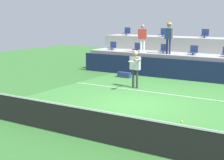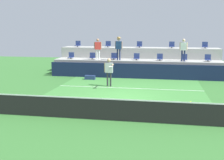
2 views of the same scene
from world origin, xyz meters
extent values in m
plane|color=#336B2D|center=(0.00, 0.00, 0.00)|extent=(40.00, 40.00, 0.00)
cube|color=#3D7F38|center=(0.00, 1.00, 0.00)|extent=(9.00, 10.00, 0.01)
cube|color=white|center=(0.00, 2.40, 0.01)|extent=(9.00, 0.06, 0.00)
cube|color=black|center=(0.00, -4.00, 0.46)|extent=(10.40, 0.01, 0.87)
cube|color=white|center=(0.00, -4.00, 0.89)|extent=(10.40, 0.02, 0.05)
cube|color=#141E42|center=(0.00, 6.00, 0.55)|extent=(13.00, 0.16, 1.10)
cube|color=#9E9E99|center=(0.00, 7.30, 0.62)|extent=(13.00, 1.80, 1.25)
cube|color=#9E9E99|center=(0.00, 9.10, 1.05)|extent=(13.00, 1.80, 2.10)
cylinder|color=#2D2D33|center=(-5.33, 7.15, 1.30)|extent=(0.08, 0.08, 0.10)
cube|color=navy|center=(-5.33, 7.15, 1.37)|extent=(0.44, 0.40, 0.04)
cube|color=navy|center=(-5.33, 7.33, 1.58)|extent=(0.44, 0.04, 0.38)
cylinder|color=#2D2D33|center=(-3.56, 7.15, 1.30)|extent=(0.08, 0.08, 0.10)
cube|color=navy|center=(-3.56, 7.15, 1.37)|extent=(0.44, 0.40, 0.04)
cube|color=navy|center=(-3.56, 7.33, 1.58)|extent=(0.44, 0.04, 0.38)
cylinder|color=#2D2D33|center=(-1.80, 7.15, 1.30)|extent=(0.08, 0.08, 0.10)
cube|color=navy|center=(-1.80, 7.15, 1.37)|extent=(0.44, 0.40, 0.04)
cube|color=navy|center=(-1.80, 7.33, 1.58)|extent=(0.44, 0.04, 0.38)
cylinder|color=#2D2D33|center=(-0.01, 7.15, 1.30)|extent=(0.08, 0.08, 0.10)
cube|color=navy|center=(-0.01, 7.15, 1.37)|extent=(0.44, 0.40, 0.04)
cube|color=navy|center=(-0.01, 7.33, 1.58)|extent=(0.44, 0.04, 0.38)
cylinder|color=#2D2D33|center=(-5.30, 8.95, 2.15)|extent=(0.08, 0.08, 0.10)
cube|color=navy|center=(-5.30, 8.95, 2.22)|extent=(0.44, 0.40, 0.04)
cube|color=navy|center=(-5.30, 9.13, 2.43)|extent=(0.44, 0.04, 0.38)
cylinder|color=#2D2D33|center=(-2.62, 8.95, 2.15)|extent=(0.08, 0.08, 0.10)
cube|color=navy|center=(-2.62, 8.95, 2.22)|extent=(0.44, 0.40, 0.04)
cube|color=navy|center=(-2.62, 9.13, 2.43)|extent=(0.44, 0.04, 0.38)
cylinder|color=#2D2D33|center=(0.04, 8.95, 2.15)|extent=(0.08, 0.08, 0.10)
cube|color=navy|center=(0.04, 8.95, 2.22)|extent=(0.44, 0.40, 0.04)
cube|color=navy|center=(0.04, 9.13, 2.43)|extent=(0.44, 0.04, 0.38)
cylinder|color=#2D2D33|center=(-1.44, 2.80, 0.44)|extent=(0.11, 0.11, 0.89)
cylinder|color=#2D2D33|center=(-1.24, 2.80, 0.44)|extent=(0.11, 0.11, 0.89)
cube|color=#B2B2B7|center=(-1.34, 2.80, 1.20)|extent=(0.48, 0.19, 0.63)
sphere|color=tan|center=(-1.34, 2.80, 1.68)|extent=(0.24, 0.24, 0.24)
cylinder|color=tan|center=(-1.61, 2.79, 1.22)|extent=(0.07, 0.07, 0.59)
cylinder|color=tan|center=(-1.06, 2.52, 1.42)|extent=(0.08, 0.56, 0.07)
cylinder|color=black|center=(-1.05, 2.14, 1.42)|extent=(0.04, 0.26, 0.04)
ellipsoid|color=silver|center=(-1.05, 1.86, 1.42)|extent=(0.26, 0.32, 0.03)
cylinder|color=white|center=(-3.10, 6.83, 1.65)|extent=(0.13, 0.13, 0.81)
cylinder|color=white|center=(-2.91, 6.87, 1.65)|extent=(0.13, 0.13, 0.81)
cube|color=red|center=(-3.01, 6.85, 2.35)|extent=(0.46, 0.25, 0.57)
sphere|color=#A87A5B|center=(-3.01, 6.85, 2.78)|extent=(0.25, 0.25, 0.22)
cylinder|color=#A87A5B|center=(-3.26, 6.81, 2.36)|extent=(0.08, 0.08, 0.54)
cylinder|color=#A87A5B|center=(-2.76, 6.89, 2.36)|extent=(0.08, 0.08, 0.54)
cylinder|color=navy|center=(-1.46, 6.87, 1.68)|extent=(0.13, 0.13, 0.85)
cylinder|color=navy|center=(-1.27, 6.83, 1.68)|extent=(0.13, 0.13, 0.85)
cube|color=#2D4C8C|center=(-1.36, 6.85, 2.41)|extent=(0.49, 0.29, 0.60)
sphere|color=#A87A5B|center=(-1.36, 6.85, 2.87)|extent=(0.28, 0.28, 0.23)
cylinder|color=#A87A5B|center=(-1.62, 6.91, 2.42)|extent=(0.08, 0.08, 0.57)
cylinder|color=#A87A5B|center=(-1.10, 6.79, 2.42)|extent=(0.08, 0.08, 0.57)
cylinder|color=tan|center=(-1.36, 6.85, 2.95)|extent=(0.51, 0.51, 0.01)
cylinder|color=tan|center=(-1.36, 6.85, 3.00)|extent=(0.29, 0.29, 0.09)
sphere|color=#CCE033|center=(3.18, -3.20, 0.72)|extent=(0.07, 0.07, 0.07)
cube|color=navy|center=(-3.18, 4.98, 0.15)|extent=(0.76, 0.28, 0.30)
camera|label=1|loc=(6.04, -11.24, 3.39)|focal=54.36mm
camera|label=2|loc=(2.04, -14.70, 3.63)|focal=45.38mm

